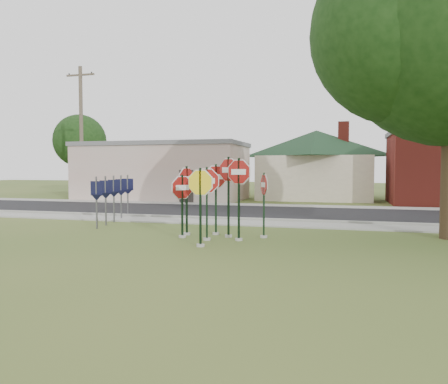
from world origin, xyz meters
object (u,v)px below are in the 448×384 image
(stop_sign_center, at_px, (207,193))
(pedestrian, at_px, (183,190))
(utility_pole_near, at_px, (81,131))
(stop_sign_yellow, at_px, (200,197))
(stop_sign_left, at_px, (182,198))

(stop_sign_center, relative_size, pedestrian, 1.46)
(stop_sign_center, distance_m, utility_pole_near, 20.07)
(stop_sign_center, bearing_deg, pedestrian, 113.80)
(stop_sign_yellow, bearing_deg, stop_sign_left, 128.01)
(stop_sign_center, height_order, stop_sign_left, stop_sign_center)
(stop_sign_yellow, bearing_deg, stop_sign_center, 98.23)
(stop_sign_left, height_order, utility_pole_near, utility_pole_near)
(stop_sign_yellow, xyz_separation_m, pedestrian, (-5.97, 14.31, -0.58))
(utility_pole_near, height_order, pedestrian, utility_pole_near)
(stop_sign_center, bearing_deg, utility_pole_near, 134.49)
(stop_sign_left, bearing_deg, pedestrian, 110.65)
(utility_pole_near, relative_size, pedestrian, 5.61)
(utility_pole_near, distance_m, pedestrian, 9.07)
(stop_sign_left, bearing_deg, utility_pole_near, 133.06)
(stop_sign_yellow, xyz_separation_m, utility_pole_near, (-14.03, 15.24, 3.48))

